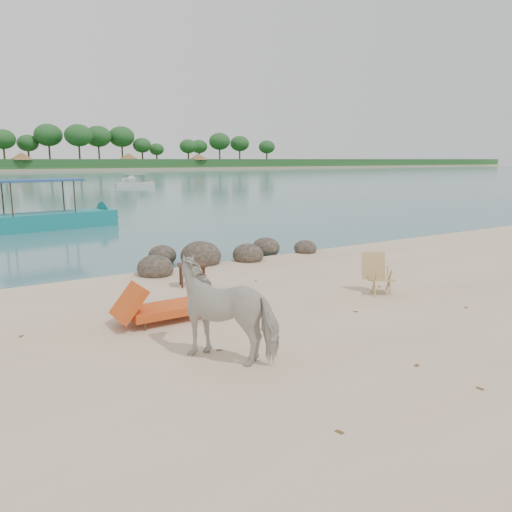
{
  "coord_description": "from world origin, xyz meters",
  "views": [
    {
      "loc": [
        -5.51,
        -6.89,
        3.06
      ],
      "look_at": [
        0.22,
        2.0,
        1.0
      ],
      "focal_mm": 35.0,
      "sensor_mm": 36.0,
      "label": 1
    }
  ],
  "objects_px": {
    "lounge_chair": "(175,304)",
    "deck_chair": "(382,275)",
    "boulders": "(215,256)",
    "boat_near": "(38,188)",
    "side_table": "(192,276)",
    "cow": "(228,310)"
  },
  "relations": [
    {
      "from": "lounge_chair",
      "to": "deck_chair",
      "type": "height_order",
      "value": "deck_chair"
    },
    {
      "from": "boulders",
      "to": "lounge_chair",
      "type": "height_order",
      "value": "lounge_chair"
    },
    {
      "from": "deck_chair",
      "to": "boat_near",
      "type": "xyz_separation_m",
      "value": [
        -4.47,
        16.19,
        1.34
      ]
    },
    {
      "from": "side_table",
      "to": "boat_near",
      "type": "bearing_deg",
      "value": 111.95
    },
    {
      "from": "boulders",
      "to": "lounge_chair",
      "type": "xyz_separation_m",
      "value": [
        -3.29,
        -4.53,
        0.17
      ]
    },
    {
      "from": "lounge_chair",
      "to": "boat_near",
      "type": "height_order",
      "value": "boat_near"
    },
    {
      "from": "cow",
      "to": "side_table",
      "type": "distance_m",
      "value": 4.52
    },
    {
      "from": "deck_chair",
      "to": "boat_near",
      "type": "height_order",
      "value": "boat_near"
    },
    {
      "from": "side_table",
      "to": "boat_near",
      "type": "relative_size",
      "value": 0.09
    },
    {
      "from": "side_table",
      "to": "deck_chair",
      "type": "height_order",
      "value": "deck_chair"
    },
    {
      "from": "boulders",
      "to": "cow",
      "type": "relative_size",
      "value": 3.46
    },
    {
      "from": "boat_near",
      "to": "deck_chair",
      "type": "bearing_deg",
      "value": -82.02
    },
    {
      "from": "lounge_chair",
      "to": "deck_chair",
      "type": "distance_m",
      "value": 4.81
    },
    {
      "from": "boat_near",
      "to": "boulders",
      "type": "bearing_deg",
      "value": -81.82
    },
    {
      "from": "lounge_chair",
      "to": "deck_chair",
      "type": "relative_size",
      "value": 2.46
    },
    {
      "from": "cow",
      "to": "deck_chair",
      "type": "xyz_separation_m",
      "value": [
        4.76,
        1.28,
        -0.31
      ]
    },
    {
      "from": "boulders",
      "to": "deck_chair",
      "type": "distance_m",
      "value": 5.56
    },
    {
      "from": "cow",
      "to": "boat_near",
      "type": "bearing_deg",
      "value": -127.06
    },
    {
      "from": "cow",
      "to": "boat_near",
      "type": "distance_m",
      "value": 17.5
    },
    {
      "from": "boulders",
      "to": "side_table",
      "type": "height_order",
      "value": "boulders"
    },
    {
      "from": "boulders",
      "to": "cow",
      "type": "bearing_deg",
      "value": -116.54
    },
    {
      "from": "boulders",
      "to": "cow",
      "type": "xyz_separation_m",
      "value": [
        -3.32,
        -6.64,
        0.59
      ]
    }
  ]
}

